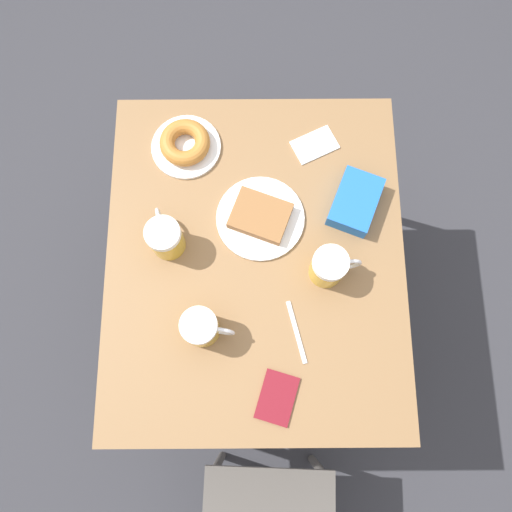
% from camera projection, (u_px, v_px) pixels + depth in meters
% --- Properties ---
extents(ground_plane, '(8.00, 8.00, 0.00)m').
position_uv_depth(ground_plane, '(256.00, 303.00, 2.10)').
color(ground_plane, '#333338').
extents(table, '(0.81, 0.98, 0.77)m').
position_uv_depth(table, '(256.00, 264.00, 1.42)').
color(table, olive).
rests_on(table, ground_plane).
extents(plate_with_cake, '(0.24, 0.24, 0.04)m').
position_uv_depth(plate_with_cake, '(261.00, 217.00, 1.37)').
color(plate_with_cake, white).
rests_on(plate_with_cake, table).
extents(plate_with_donut, '(0.20, 0.20, 0.05)m').
position_uv_depth(plate_with_donut, '(186.00, 144.00, 1.42)').
color(plate_with_donut, white).
rests_on(plate_with_donut, table).
extents(beer_mug_left, '(0.13, 0.09, 0.12)m').
position_uv_depth(beer_mug_left, '(330.00, 267.00, 1.29)').
color(beer_mug_left, gold).
rests_on(beer_mug_left, table).
extents(beer_mug_center, '(0.13, 0.09, 0.12)m').
position_uv_depth(beer_mug_center, '(202.00, 328.00, 1.25)').
color(beer_mug_center, gold).
rests_on(beer_mug_center, table).
extents(beer_mug_right, '(0.09, 0.13, 0.12)m').
position_uv_depth(beer_mug_right, '(166.00, 238.00, 1.31)').
color(beer_mug_right, gold).
rests_on(beer_mug_right, table).
extents(napkin_folded, '(0.15, 0.13, 0.00)m').
position_uv_depth(napkin_folded, '(315.00, 145.00, 1.44)').
color(napkin_folded, white).
rests_on(napkin_folded, table).
extents(fork, '(0.05, 0.17, 0.00)m').
position_uv_depth(fork, '(297.00, 332.00, 1.30)').
color(fork, silver).
rests_on(fork, table).
extents(passport_near_edge, '(0.12, 0.15, 0.01)m').
position_uv_depth(passport_near_edge, '(278.00, 398.00, 1.26)').
color(passport_near_edge, maroon).
rests_on(passport_near_edge, table).
extents(blue_pouch, '(0.17, 0.20, 0.05)m').
position_uv_depth(blue_pouch, '(356.00, 202.00, 1.37)').
color(blue_pouch, blue).
rests_on(blue_pouch, table).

